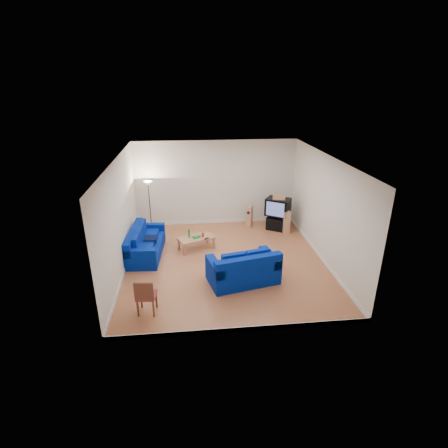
{
  "coord_description": "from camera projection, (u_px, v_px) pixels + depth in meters",
  "views": [
    {
      "loc": [
        -1.07,
        -9.44,
        5.16
      ],
      "look_at": [
        0.0,
        0.4,
        1.1
      ],
      "focal_mm": 28.0,
      "sensor_mm": 36.0,
      "label": 1
    }
  ],
  "objects": [
    {
      "name": "bottle",
      "position": [
        189.0,
        234.0,
        11.38
      ],
      "size": [
        0.06,
        0.06,
        0.27
      ],
      "primitive_type": "cylinder",
      "rotation": [
        0.0,
        0.0,
        -0.01
      ],
      "color": "#197233",
      "rests_on": "coffee_table"
    },
    {
      "name": "sofa_three_seat",
      "position": [
        144.0,
        245.0,
        11.1
      ],
      "size": [
        1.1,
        2.26,
        0.85
      ],
      "rotation": [
        0.0,
        0.0,
        -1.64
      ],
      "color": "navy",
      "rests_on": "ground"
    },
    {
      "name": "dining_chair",
      "position": [
        146.0,
        295.0,
        8.16
      ],
      "size": [
        0.49,
        0.49,
        0.93
      ],
      "rotation": [
        0.0,
        0.0,
        -0.11
      ],
      "color": "brown",
      "rests_on": "ground"
    },
    {
      "name": "remote",
      "position": [
        206.0,
        238.0,
        11.32
      ],
      "size": [
        0.16,
        0.15,
        0.02
      ],
      "primitive_type": "cube",
      "rotation": [
        0.0,
        0.0,
        0.73
      ],
      "color": "black",
      "rests_on": "coffee_table"
    },
    {
      "name": "television",
      "position": [
        278.0,
        207.0,
        12.79
      ],
      "size": [
        1.03,
        0.97,
        0.64
      ],
      "rotation": [
        0.0,
        0.0,
        -0.58
      ],
      "color": "black",
      "rests_on": "av_receiver"
    },
    {
      "name": "av_receiver",
      "position": [
        278.0,
        216.0,
        12.94
      ],
      "size": [
        0.51,
        0.49,
        0.09
      ],
      "primitive_type": "cube",
      "rotation": [
        0.0,
        0.0,
        -0.54
      ],
      "color": "black",
      "rests_on": "tv_stand"
    },
    {
      "name": "sofa_loveseat",
      "position": [
        244.0,
        271.0,
        9.54
      ],
      "size": [
        2.04,
        1.42,
        0.93
      ],
      "rotation": [
        0.0,
        0.0,
        0.22
      ],
      "color": "navy",
      "rests_on": "ground"
    },
    {
      "name": "speaker_right",
      "position": [
        286.0,
        222.0,
        12.65
      ],
      "size": [
        0.26,
        0.2,
        0.83
      ],
      "rotation": [
        0.0,
        0.0,
        -1.62
      ],
      "color": "tan",
      "rests_on": "ground"
    },
    {
      "name": "speaker_left",
      "position": [
        249.0,
        217.0,
        13.19
      ],
      "size": [
        0.29,
        0.31,
        0.82
      ],
      "rotation": [
        0.0,
        0.0,
        -0.54
      ],
      "color": "tan",
      "rests_on": "ground"
    },
    {
      "name": "floor_lamp",
      "position": [
        149.0,
        190.0,
        12.39
      ],
      "size": [
        0.32,
        0.32,
        1.89
      ],
      "color": "black",
      "rests_on": "ground"
    },
    {
      "name": "centre_speaker",
      "position": [
        279.0,
        197.0,
        12.55
      ],
      "size": [
        0.48,
        0.3,
        0.16
      ],
      "primitive_type": "cube",
      "rotation": [
        0.0,
        0.0,
        -0.28
      ],
      "color": "tan",
      "rests_on": "television"
    },
    {
      "name": "red_canister",
      "position": [
        203.0,
        235.0,
        11.45
      ],
      "size": [
        0.14,
        0.14,
        0.14
      ],
      "primitive_type": "cylinder",
      "rotation": [
        0.0,
        0.0,
        0.79
      ],
      "color": "red",
      "rests_on": "coffee_table"
    },
    {
      "name": "tissue_box",
      "position": [
        197.0,
        237.0,
        11.36
      ],
      "size": [
        0.27,
        0.24,
        0.1
      ],
      "primitive_type": "cube",
      "rotation": [
        0.0,
        0.0,
        0.57
      ],
      "color": "green",
      "rests_on": "coffee_table"
    },
    {
      "name": "coffee_table",
      "position": [
        196.0,
        239.0,
        11.44
      ],
      "size": [
        1.28,
        0.97,
        0.42
      ],
      "rotation": [
        0.0,
        0.0,
        0.39
      ],
      "color": "tan",
      "rests_on": "ground"
    },
    {
      "name": "tv_stand",
      "position": [
        277.0,
        224.0,
        13.0
      ],
      "size": [
        0.88,
        0.78,
        0.47
      ],
      "primitive_type": "cube",
      "rotation": [
        0.0,
        0.0,
        -0.57
      ],
      "color": "black",
      "rests_on": "ground"
    },
    {
      "name": "room",
      "position": [
        225.0,
        215.0,
        10.16
      ],
      "size": [
        6.01,
        6.51,
        3.21
      ],
      "color": "brown",
      "rests_on": "ground"
    }
  ]
}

